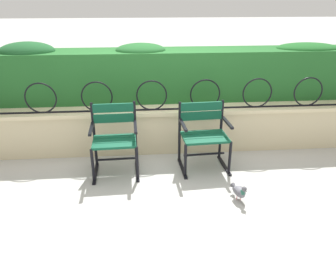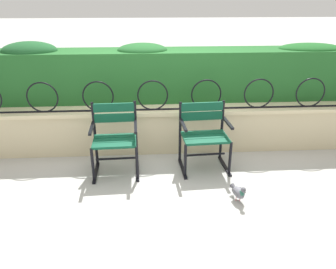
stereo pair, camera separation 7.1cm
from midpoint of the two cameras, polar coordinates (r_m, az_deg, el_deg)
ground_plane at (r=4.10m, az=-0.42°, el=-7.46°), size 60.00×60.00×0.00m
stone_wall at (r=4.69m, az=-1.19°, el=1.01°), size 7.69×0.41×0.63m
iron_arch_fence at (r=4.45m, az=-3.07°, el=6.52°), size 7.15×0.02×0.42m
hedge_row at (r=4.95m, az=-1.84°, el=10.69°), size 7.54×0.64×0.86m
park_chair_left at (r=4.11m, az=-9.79°, el=-0.48°), size 0.58×0.54×0.87m
park_chair_right at (r=4.19m, az=5.71°, el=0.21°), size 0.63×0.55×0.84m
pigeon_near_chairs at (r=3.71m, az=11.75°, el=-9.61°), size 0.14×0.29×0.22m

